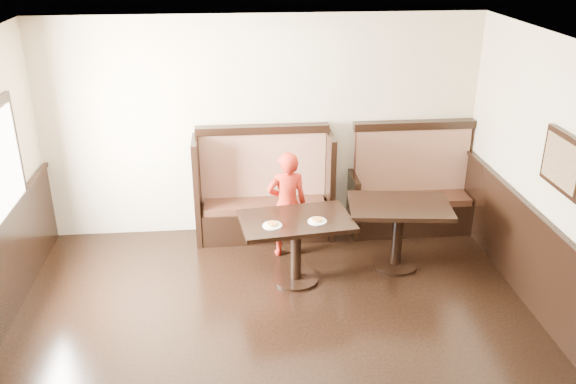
{
  "coord_description": "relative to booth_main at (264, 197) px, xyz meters",
  "views": [
    {
      "loc": [
        -0.37,
        -3.87,
        3.73
      ],
      "look_at": [
        0.22,
        2.35,
        1.0
      ],
      "focal_mm": 38.0,
      "sensor_mm": 36.0,
      "label": 1
    }
  ],
  "objects": [
    {
      "name": "room_shell",
      "position": [
        -0.3,
        -3.01,
        0.14
      ],
      "size": [
        7.0,
        7.0,
        7.0
      ],
      "color": "beige",
      "rests_on": "ground"
    },
    {
      "name": "booth_main",
      "position": [
        0.0,
        0.0,
        0.0
      ],
      "size": [
        1.75,
        0.72,
        1.45
      ],
      "color": "black",
      "rests_on": "ground"
    },
    {
      "name": "booth_neighbor",
      "position": [
        1.95,
        -0.0,
        -0.05
      ],
      "size": [
        1.65,
        0.72,
        1.45
      ],
      "color": "black",
      "rests_on": "ground"
    },
    {
      "name": "table_main",
      "position": [
        0.29,
        -1.18,
        0.07
      ],
      "size": [
        1.3,
        0.91,
        0.78
      ],
      "rotation": [
        0.0,
        0.0,
        0.12
      ],
      "color": "black",
      "rests_on": "ground"
    },
    {
      "name": "table_neighbor",
      "position": [
        1.51,
        -0.96,
        0.08
      ],
      "size": [
        1.24,
        0.89,
        0.8
      ],
      "rotation": [
        0.0,
        0.0,
        -0.12
      ],
      "color": "black",
      "rests_on": "ground"
    },
    {
      "name": "child",
      "position": [
        0.25,
        -0.56,
        0.14
      ],
      "size": [
        0.52,
        0.37,
        1.33
      ],
      "primitive_type": "imported",
      "rotation": [
        0.0,
        0.0,
        3.24
      ],
      "color": "#AC2012",
      "rests_on": "ground"
    },
    {
      "name": "pizza_plate_left",
      "position": [
        0.02,
        -1.33,
        0.26
      ],
      "size": [
        0.21,
        0.21,
        0.04
      ],
      "color": "white",
      "rests_on": "table_main"
    },
    {
      "name": "pizza_plate_right",
      "position": [
        0.51,
        -1.27,
        0.26
      ],
      "size": [
        0.21,
        0.21,
        0.04
      ],
      "color": "white",
      "rests_on": "table_main"
    }
  ]
}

